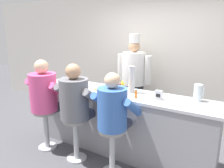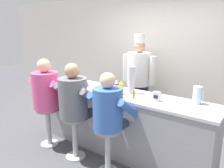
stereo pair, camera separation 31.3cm
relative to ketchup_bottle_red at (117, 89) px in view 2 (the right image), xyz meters
name	(u,v)px [view 2 (the right image)]	position (x,y,z in m)	size (l,w,h in m)	color
ground_plane	(107,158)	(-0.11, -0.08, -1.13)	(20.00, 20.00, 0.00)	#4C4C51
wall_back	(161,60)	(-0.11, 1.70, 0.22)	(10.00, 0.06, 2.70)	beige
diner_counter	(119,122)	(-0.11, 0.24, -0.62)	(3.01, 0.63, 1.01)	gray
ketchup_bottle_red	(117,89)	(0.00, 0.00, 0.00)	(0.07, 0.07, 0.26)	red
mustard_bottle_yellow	(121,88)	(-0.03, 0.16, -0.02)	(0.07, 0.07, 0.22)	yellow
hot_sauce_bottle_orange	(134,95)	(0.24, 0.08, -0.06)	(0.03, 0.03, 0.12)	orange
water_pitcher_clear	(197,95)	(1.01, 0.41, 0.00)	(0.13, 0.11, 0.23)	silver
breakfast_plate	(96,90)	(-0.47, 0.09, -0.11)	(0.22, 0.22, 0.04)	white
cereal_bowl	(83,84)	(-0.83, 0.18, -0.09)	(0.17, 0.17, 0.06)	#B24C47
coffee_mug_white	(110,92)	(-0.14, 0.02, -0.08)	(0.13, 0.08, 0.08)	white
coffee_mug_blue	(68,79)	(-1.33, 0.27, -0.08)	(0.12, 0.08, 0.09)	#4C7AB2
cup_stack_steel	(131,80)	(0.06, 0.31, 0.08)	(0.11, 0.11, 0.41)	#B7BABF
napkin_dispenser_chrome	(157,96)	(0.54, 0.19, -0.06)	(0.10, 0.06, 0.13)	silver
diner_seated_pink	(48,93)	(-1.20, -0.30, -0.20)	(0.65, 0.65, 1.51)	#B2B5BA
diner_seated_grey	(75,100)	(-0.55, -0.30, -0.20)	(0.65, 0.64, 1.50)	#B2B5BA
diner_seated_blue	(109,112)	(0.10, -0.30, -0.23)	(0.60, 0.59, 1.44)	#B2B5BA
cook_in_whites_near	(139,77)	(-0.39, 1.30, -0.10)	(0.73, 0.47, 1.88)	#232328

